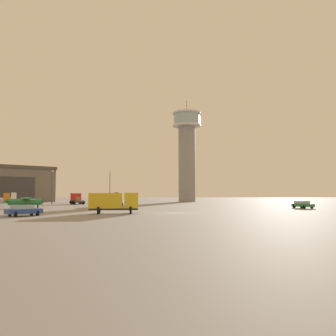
% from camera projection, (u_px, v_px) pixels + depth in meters
% --- Properties ---
extents(ground_plane, '(400.00, 400.00, 0.00)m').
position_uv_depth(ground_plane, '(175.00, 213.00, 49.23)').
color(ground_plane, gray).
extents(control_tower, '(9.34, 9.34, 33.67)m').
position_uv_depth(control_tower, '(187.00, 150.00, 116.88)').
color(control_tower, gray).
rests_on(control_tower, ground_plane).
extents(airplane_green, '(7.33, 9.21, 2.81)m').
position_uv_depth(airplane_green, '(25.00, 201.00, 65.79)').
color(airplane_green, '#287A42').
rests_on(airplane_green, ground_plane).
extents(truck_flatbed_red, '(4.51, 6.53, 2.78)m').
position_uv_depth(truck_flatbed_red, '(77.00, 199.00, 90.32)').
color(truck_flatbed_red, '#38383D').
rests_on(truck_flatbed_red, ground_plane).
extents(truck_box_yellow, '(6.60, 3.27, 2.81)m').
position_uv_depth(truck_box_yellow, '(114.00, 202.00, 47.59)').
color(truck_box_yellow, '#38383D').
rests_on(truck_box_yellow, ground_plane).
extents(truck_fuel_tanker_black, '(3.74, 6.72, 2.95)m').
position_uv_depth(truck_fuel_tanker_black, '(115.00, 198.00, 75.26)').
color(truck_fuel_tanker_black, '#38383D').
rests_on(truck_fuel_tanker_black, ground_plane).
extents(car_blue, '(4.17, 4.00, 1.37)m').
position_uv_depth(car_blue, '(23.00, 210.00, 42.18)').
color(car_blue, '#2847A8').
rests_on(car_blue, ground_plane).
extents(car_green, '(2.85, 4.68, 1.37)m').
position_uv_depth(car_green, '(303.00, 204.00, 64.57)').
color(car_green, '#287A42').
rests_on(car_green, ground_plane).
extents(light_post_west, '(0.44, 0.44, 9.36)m').
position_uv_depth(light_post_west, '(110.00, 184.00, 103.35)').
color(light_post_west, '#38383D').
rests_on(light_post_west, ground_plane).
extents(light_post_east, '(0.44, 0.44, 8.51)m').
position_uv_depth(light_post_east, '(52.00, 184.00, 87.72)').
color(light_post_east, '#38383D').
rests_on(light_post_east, ground_plane).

